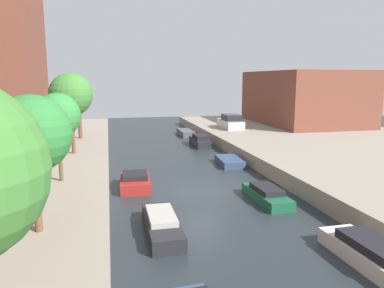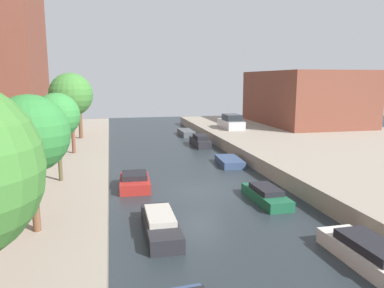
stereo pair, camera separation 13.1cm
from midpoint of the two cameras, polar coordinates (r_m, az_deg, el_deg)
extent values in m
plane|color=#232B30|center=(21.07, 1.25, -7.38)|extent=(84.00, 84.00, 0.00)
cube|color=brown|center=(46.44, 17.03, 6.89)|extent=(10.00, 14.79, 6.22)
cylinder|color=brown|center=(14.04, -22.91, -7.46)|extent=(0.27, 0.27, 2.54)
sphere|color=#2E7C36|center=(13.57, -23.54, 1.47)|extent=(2.67, 2.67, 2.67)
cylinder|color=brown|center=(20.45, -19.64, -1.78)|extent=(0.21, 0.21, 2.64)
sphere|color=#34863B|center=(20.15, -19.99, 4.17)|extent=(2.32, 2.32, 2.32)
cylinder|color=brown|center=(27.78, -17.82, 1.84)|extent=(0.26, 0.26, 3.16)
sphere|color=#3E7E34|center=(27.55, -18.12, 7.29)|extent=(3.04, 3.04, 3.04)
cylinder|color=brown|center=(34.73, -16.80, 3.33)|extent=(0.35, 0.35, 3.02)
sphere|color=#377A2C|center=(34.56, -16.99, 7.02)|extent=(2.07, 2.07, 2.07)
cube|color=#B7B7BC|center=(40.42, 6.13, 3.07)|extent=(1.89, 4.44, 0.90)
cube|color=#1E2328|center=(40.02, 6.30, 4.12)|extent=(1.65, 2.45, 0.66)
cube|color=#232328|center=(15.65, -4.65, -12.55)|extent=(1.31, 4.23, 0.60)
cube|color=#B2ADA3|center=(15.65, -4.75, -10.93)|extent=(1.10, 2.33, 0.22)
cube|color=maroon|center=(21.85, -8.69, -6.03)|extent=(1.82, 3.13, 0.60)
cube|color=black|center=(21.84, -8.74, -4.82)|extent=(1.51, 1.74, 0.29)
cube|color=beige|center=(14.41, 26.53, -15.75)|extent=(1.55, 4.60, 0.58)
cube|color=black|center=(14.33, 26.30, -13.89)|extent=(1.29, 2.54, 0.32)
cube|color=#195638|center=(19.76, 11.58, -7.98)|extent=(1.37, 3.77, 0.52)
cube|color=black|center=(19.67, 11.58, -6.85)|extent=(1.14, 2.08, 0.27)
cube|color=#33476B|center=(27.54, 5.97, -2.71)|extent=(1.77, 3.31, 0.51)
cube|color=#232328|center=(35.13, 1.35, 0.27)|extent=(1.26, 4.00, 0.70)
cube|color=black|center=(34.84, 1.44, 1.10)|extent=(1.07, 2.20, 0.40)
cube|color=#4C5156|center=(41.72, -0.80, 1.76)|extent=(1.39, 3.92, 0.61)
camera|label=1|loc=(0.07, -89.86, 0.02)|focal=34.45mm
camera|label=2|loc=(0.07, 90.14, -0.02)|focal=34.45mm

